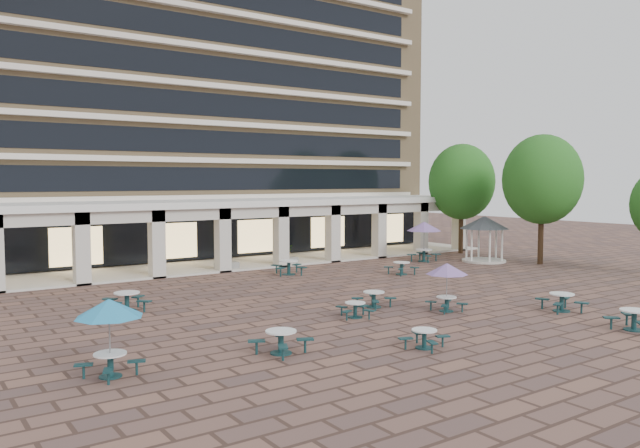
% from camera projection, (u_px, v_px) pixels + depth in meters
% --- Properties ---
extents(ground, '(120.00, 120.00, 0.00)m').
position_uv_depth(ground, '(378.00, 299.00, 29.84)').
color(ground, brown).
rests_on(ground, ground).
extents(apartment_building, '(40.00, 15.50, 25.20)m').
position_uv_depth(apartment_building, '(173.00, 94.00, 49.83)').
color(apartment_building, tan).
rests_on(apartment_building, ground).
extents(retail_arcade, '(42.00, 6.60, 4.40)m').
position_uv_depth(retail_arcade, '(235.00, 221.00, 41.76)').
color(retail_arcade, white).
rests_on(retail_arcade, ground).
extents(picnic_table_0, '(1.77, 1.77, 0.65)m').
position_uv_depth(picnic_table_0, '(424.00, 337.00, 21.10)').
color(picnic_table_0, '#13393A').
rests_on(picnic_table_0, ground).
extents(picnic_table_1, '(1.76, 1.76, 0.64)m').
position_uv_depth(picnic_table_1, '(355.00, 308.00, 25.83)').
color(picnic_table_1, '#13393A').
rests_on(picnic_table_1, ground).
extents(picnic_table_2, '(1.80, 1.80, 0.79)m').
position_uv_depth(picnic_table_2, '(634.00, 318.00, 23.64)').
color(picnic_table_2, '#13393A').
rests_on(picnic_table_2, ground).
extents(picnic_table_3, '(2.14, 2.14, 0.79)m').
position_uv_depth(picnic_table_3, '(562.00, 301.00, 27.07)').
color(picnic_table_3, '#13393A').
rests_on(picnic_table_3, ground).
extents(picnic_table_4, '(1.97, 1.97, 2.27)m').
position_uv_depth(picnic_table_4, '(109.00, 311.00, 17.91)').
color(picnic_table_4, '#13393A').
rests_on(picnic_table_4, ground).
extents(picnic_table_5, '(2.06, 2.06, 0.77)m').
position_uv_depth(picnic_table_5, '(281.00, 340.00, 20.44)').
color(picnic_table_5, '#13393A').
rests_on(picnic_table_5, ground).
extents(picnic_table_6, '(1.81, 1.81, 2.09)m').
position_uv_depth(picnic_table_6, '(447.00, 271.00, 26.97)').
color(picnic_table_6, '#13393A').
rests_on(picnic_table_6, ground).
extents(picnic_table_8, '(2.01, 2.01, 0.83)m').
position_uv_depth(picnic_table_8, '(127.00, 300.00, 27.13)').
color(picnic_table_8, '#13393A').
rests_on(picnic_table_8, ground).
extents(picnic_table_10, '(1.81, 1.81, 0.72)m').
position_uv_depth(picnic_table_10, '(374.00, 298.00, 27.93)').
color(picnic_table_10, '#13393A').
rests_on(picnic_table_10, ground).
extents(picnic_table_11, '(2.41, 2.41, 2.78)m').
position_uv_depth(picnic_table_11, '(424.00, 228.00, 43.63)').
color(picnic_table_11, '#13393A').
rests_on(picnic_table_11, ground).
extents(picnic_table_12, '(2.32, 2.32, 0.87)m').
position_uv_depth(picnic_table_12, '(289.00, 266.00, 37.62)').
color(picnic_table_12, '#13393A').
rests_on(picnic_table_12, ground).
extents(picnic_table_13, '(1.71, 1.71, 0.76)m').
position_uv_depth(picnic_table_13, '(402.00, 267.00, 37.68)').
color(picnic_table_13, '#13393A').
rests_on(picnic_table_13, ground).
extents(gazebo, '(3.41, 3.41, 3.17)m').
position_uv_depth(gazebo, '(484.00, 228.00, 43.52)').
color(gazebo, beige).
rests_on(gazebo, ground).
extents(tree_east_a, '(5.28, 5.28, 8.80)m').
position_uv_depth(tree_east_a, '(542.00, 179.00, 42.03)').
color(tree_east_a, '#382316').
rests_on(tree_east_a, ground).
extents(tree_east_c, '(5.12, 5.12, 8.54)m').
position_uv_depth(tree_east_c, '(462.00, 182.00, 48.50)').
color(tree_east_c, '#382316').
rests_on(tree_east_c, ground).
extents(planter_left, '(1.50, 0.68, 1.18)m').
position_uv_depth(planter_left, '(227.00, 263.00, 39.46)').
color(planter_left, gray).
rests_on(planter_left, ground).
extents(planter_right, '(1.50, 0.89, 1.35)m').
position_uv_depth(planter_right, '(287.00, 256.00, 42.01)').
color(planter_right, gray).
rests_on(planter_right, ground).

